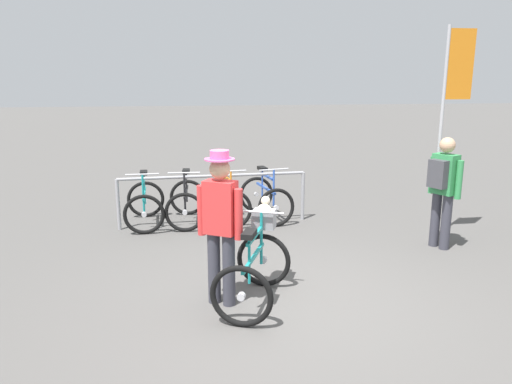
% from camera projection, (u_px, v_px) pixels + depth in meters
% --- Properties ---
extents(ground_plane, '(80.00, 80.00, 0.00)m').
position_uv_depth(ground_plane, '(292.00, 305.00, 5.38)').
color(ground_plane, '#514F4C').
extents(bike_rack_rail, '(3.21, 0.20, 0.88)m').
position_uv_depth(bike_rack_rail, '(213.00, 187.00, 8.21)').
color(bike_rack_rail, '#99999E').
rests_on(bike_rack_rail, ground).
extents(racked_bike_teal, '(0.71, 1.12, 0.97)m').
position_uv_depth(racked_bike_teal, '(145.00, 204.00, 8.23)').
color(racked_bike_teal, black).
rests_on(racked_bike_teal, ground).
extents(racked_bike_black, '(0.72, 1.13, 0.97)m').
position_uv_depth(racked_bike_black, '(186.00, 202.00, 8.36)').
color(racked_bike_black, black).
rests_on(racked_bike_black, ground).
extents(racked_bike_orange, '(0.77, 1.17, 0.97)m').
position_uv_depth(racked_bike_orange, '(227.00, 200.00, 8.49)').
color(racked_bike_orange, black).
rests_on(racked_bike_orange, ground).
extents(racked_bike_blue, '(0.85, 1.22, 0.98)m').
position_uv_depth(racked_bike_blue, '(266.00, 199.00, 8.62)').
color(racked_bike_blue, black).
rests_on(racked_bike_blue, ground).
extents(featured_bicycle, '(1.02, 1.26, 1.09)m').
position_uv_depth(featured_bicycle, '(256.00, 259.00, 5.41)').
color(featured_bicycle, black).
rests_on(featured_bicycle, ground).
extents(person_with_featured_bike, '(0.47, 0.35, 1.72)m').
position_uv_depth(person_with_featured_bike, '(221.00, 222.00, 5.22)').
color(person_with_featured_bike, '#383842').
rests_on(person_with_featured_bike, ground).
extents(pedestrian_with_backpack, '(0.43, 0.49, 1.64)m').
position_uv_depth(pedestrian_with_backpack, '(443.00, 186.00, 7.00)').
color(pedestrian_with_backpack, '#383842').
rests_on(pedestrian_with_backpack, ground).
extents(banner_flag, '(0.45, 0.05, 3.20)m').
position_uv_depth(banner_flag, '(452.00, 94.00, 7.13)').
color(banner_flag, '#B2B2B7').
rests_on(banner_flag, ground).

